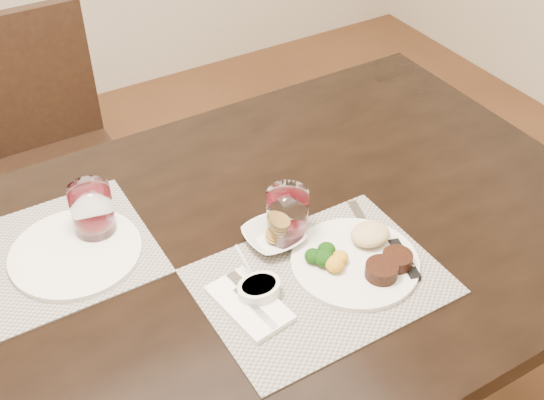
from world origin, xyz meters
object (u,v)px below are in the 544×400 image
wine_glass_near (287,218)px  far_plate (76,252)px  dinner_plate (361,258)px  cracker_bowl (274,236)px  steak_knife (394,251)px  chair_far (46,146)px

wine_glass_near → far_plate: 0.43m
dinner_plate → cracker_bowl: 0.18m
steak_knife → cracker_bowl: bearing=156.8°
cracker_bowl → wine_glass_near: (0.03, 0.00, 0.04)m
steak_knife → cracker_bowl: cracker_bowl is taller
steak_knife → wine_glass_near: size_ratio=2.28×
dinner_plate → cracker_bowl: size_ratio=2.08×
steak_knife → dinner_plate: bearing=-174.0°
chair_far → cracker_bowl: bearing=-75.5°
steak_knife → wine_glass_near: bearing=151.7°
dinner_plate → steak_knife: 0.08m
chair_far → steak_knife: 1.22m
cracker_bowl → wine_glass_near: size_ratio=1.05×
wine_glass_near → far_plate: size_ratio=0.44×
dinner_plate → steak_knife: bearing=-30.0°
cracker_bowl → far_plate: cracker_bowl is taller
wine_glass_near → far_plate: bearing=156.4°
dinner_plate → cracker_bowl: cracker_bowl is taller
dinner_plate → cracker_bowl: bearing=109.2°
chair_far → steak_knife: bearing=-68.4°
far_plate → dinner_plate: bearing=-33.1°
cracker_bowl → wine_glass_near: 0.05m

